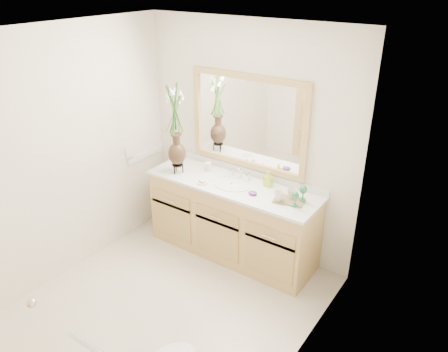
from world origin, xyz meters
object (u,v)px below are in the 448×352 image
Objects in this scene: flower_vase at (175,118)px; soap_bottle at (268,179)px; tumbler at (208,167)px; tray at (289,200)px.

soap_bottle is at bearing 15.68° from flower_vase.
tumbler is 0.72m from soap_bottle.
flower_vase reaches higher than tumbler.
flower_vase reaches higher than soap_bottle.
flower_vase is 1.40m from tray.
tumbler is at bearing 42.71° from flower_vase.
soap_bottle is at bearing 3.90° from tumbler.
tumbler reaches higher than tray.
flower_vase is 10.02× the size of tumbler.
tumbler is at bearing 159.51° from tray.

